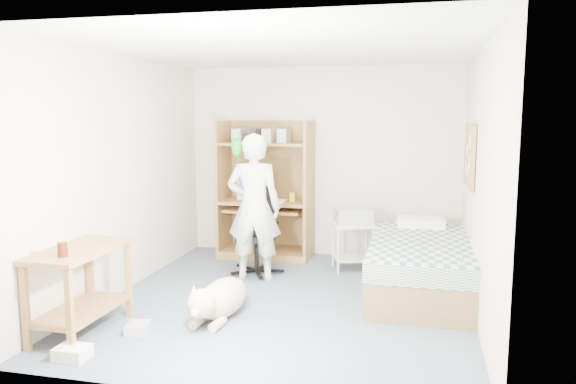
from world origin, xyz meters
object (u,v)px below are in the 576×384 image
(computer_hutch, at_px, (267,195))
(printer_cart, at_px, (353,239))
(person, at_px, (254,207))
(side_desk, at_px, (80,277))
(office_chair, at_px, (257,243))
(dog, at_px, (220,299))
(bed, at_px, (420,266))

(computer_hutch, relative_size, printer_cart, 3.10)
(computer_hutch, relative_size, person, 1.07)
(side_desk, bearing_deg, office_chair, 66.34)
(computer_hutch, xyz_separation_m, side_desk, (-0.85, -2.94, -0.33))
(side_desk, relative_size, office_chair, 0.99)
(office_chair, distance_m, person, 0.57)
(office_chair, xyz_separation_m, printer_cart, (1.10, 0.37, 0.02))
(computer_hutch, bearing_deg, person, -81.92)
(office_chair, relative_size, dog, 0.89)
(computer_hutch, relative_size, dog, 1.59)
(bed, height_order, printer_cart, bed)
(bed, distance_m, office_chair, 1.94)
(side_desk, xyz_separation_m, person, (1.00, 1.86, 0.34))
(bed, relative_size, dog, 1.78)
(side_desk, height_order, printer_cart, side_desk)
(office_chair, relative_size, printer_cart, 1.73)
(computer_hutch, bearing_deg, office_chair, -82.86)
(dog, bearing_deg, side_desk, -144.72)
(side_desk, height_order, person, person)
(computer_hutch, distance_m, side_desk, 3.08)
(computer_hutch, distance_m, dog, 2.42)
(bed, distance_m, person, 1.93)
(side_desk, relative_size, printer_cart, 1.72)
(computer_hutch, xyz_separation_m, bed, (2.00, -1.12, -0.53))
(office_chair, bearing_deg, dog, -92.92)
(person, distance_m, dog, 1.41)
(computer_hutch, height_order, office_chair, computer_hutch)
(computer_hutch, bearing_deg, printer_cart, -18.86)
(office_chair, bearing_deg, computer_hutch, 90.73)
(side_desk, bearing_deg, person, 61.62)
(side_desk, height_order, dog, side_desk)
(bed, height_order, side_desk, side_desk)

